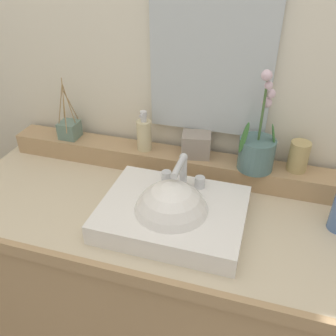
# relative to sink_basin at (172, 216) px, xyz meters

# --- Properties ---
(wall_back) EXTENTS (3.22, 0.20, 2.68)m
(wall_back) POSITION_rel_sink_basin_xyz_m (-0.05, 0.46, 0.44)
(wall_back) COLOR silver
(wall_back) RESTS_ON ground
(vanity_cabinet) EXTENTS (1.40, 0.57, 0.88)m
(vanity_cabinet) POSITION_rel_sink_basin_xyz_m (-0.05, 0.07, -0.47)
(vanity_cabinet) COLOR tan
(vanity_cabinet) RESTS_ON ground
(back_ledge) EXTENTS (1.32, 0.11, 0.08)m
(back_ledge) POSITION_rel_sink_basin_xyz_m (-0.05, 0.28, 0.01)
(back_ledge) COLOR tan
(back_ledge) RESTS_ON vanity_cabinet
(sink_basin) EXTENTS (0.43, 0.33, 0.26)m
(sink_basin) POSITION_rel_sink_basin_xyz_m (0.00, 0.00, 0.00)
(sink_basin) COLOR white
(sink_basin) RESTS_ON vanity_cabinet
(potted_plant) EXTENTS (0.12, 0.12, 0.34)m
(potted_plant) POSITION_rel_sink_basin_xyz_m (0.21, 0.27, 0.12)
(potted_plant) COLOR slate
(potted_plant) RESTS_ON back_ledge
(soap_dispenser) EXTENTS (0.05, 0.06, 0.15)m
(soap_dispenser) POSITION_rel_sink_basin_xyz_m (-0.19, 0.28, 0.11)
(soap_dispenser) COLOR beige
(soap_dispenser) RESTS_ON back_ledge
(tumbler_cup) EXTENTS (0.07, 0.07, 0.10)m
(tumbler_cup) POSITION_rel_sink_basin_xyz_m (0.34, 0.30, 0.10)
(tumbler_cup) COLOR tan
(tumbler_cup) RESTS_ON back_ledge
(reed_diffuser) EXTENTS (0.08, 0.12, 0.24)m
(reed_diffuser) POSITION_rel_sink_basin_xyz_m (-0.49, 0.28, 0.08)
(reed_diffuser) COLOR slate
(reed_diffuser) RESTS_ON back_ledge
(trinket_box) EXTENTS (0.11, 0.10, 0.08)m
(trinket_box) POSITION_rel_sink_basin_xyz_m (0.00, 0.29, 0.09)
(trinket_box) COLOR gray
(trinket_box) RESTS_ON back_ledge
(mirror) EXTENTS (0.40, 0.02, 0.55)m
(mirror) POSITION_rel_sink_basin_xyz_m (0.03, 0.35, 0.40)
(mirror) COLOR silver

